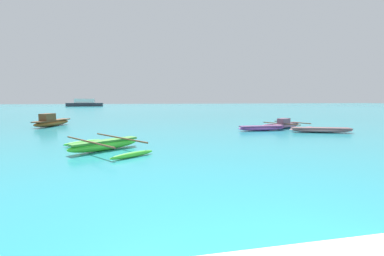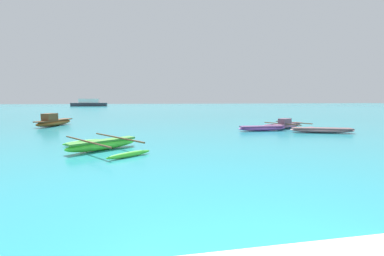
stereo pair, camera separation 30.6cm
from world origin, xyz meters
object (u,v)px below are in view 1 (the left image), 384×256
(moored_boat_3, at_px, (51,122))
(distant_ferry, at_px, (85,103))
(moored_boat_0, at_px, (105,145))
(moored_boat_2, at_px, (321,130))
(moored_boat_4, at_px, (261,128))
(moored_boat_1, at_px, (286,125))

(moored_boat_3, xyz_separation_m, distant_ferry, (-9.73, 60.97, 0.56))
(moored_boat_0, bearing_deg, moored_boat_3, 80.48)
(moored_boat_2, xyz_separation_m, moored_boat_4, (-3.38, 1.64, 0.01))
(moored_boat_4, distance_m, distant_ferry, 71.46)
(moored_boat_2, bearing_deg, moored_boat_3, 176.46)
(moored_boat_2, bearing_deg, moored_boat_0, -146.75)
(moored_boat_3, bearing_deg, distant_ferry, 29.44)
(moored_boat_0, height_order, distant_ferry, distant_ferry)
(moored_boat_0, xyz_separation_m, moored_boat_4, (9.69, 5.03, -0.04))
(moored_boat_3, bearing_deg, moored_boat_4, -91.04)
(moored_boat_3, relative_size, moored_boat_4, 1.17)
(moored_boat_1, relative_size, distant_ferry, 0.37)
(moored_boat_1, bearing_deg, moored_boat_3, 135.70)
(moored_boat_4, bearing_deg, moored_boat_0, -151.76)
(moored_boat_2, distance_m, moored_boat_3, 20.13)
(moored_boat_0, xyz_separation_m, distant_ferry, (-15.29, 71.98, 0.70))
(moored_boat_0, relative_size, moored_boat_4, 1.34)
(moored_boat_0, distance_m, moored_boat_4, 10.92)
(distant_ferry, bearing_deg, moored_boat_0, -78.01)
(moored_boat_1, distance_m, distant_ferry, 71.27)
(moored_boat_2, distance_m, distant_ferry, 74.22)
(moored_boat_3, distance_m, moored_boat_4, 16.38)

